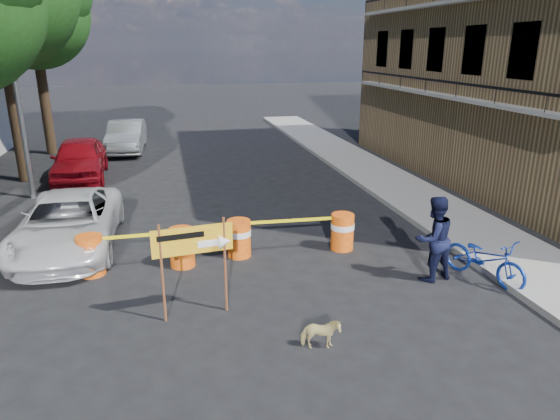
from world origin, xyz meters
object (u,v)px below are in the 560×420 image
barrel_mid_left (182,247)px  dog (320,334)px  barrel_far_left (91,254)px  suv_white (68,223)px  sedan_red (79,159)px  detour_sign (204,246)px  barrel_mid_right (239,237)px  sedan_silver (126,136)px  bicycle (487,239)px  barrel_far_right (342,231)px  pedestrian (434,239)px

barrel_mid_left → dog: barrel_mid_left is taller
barrel_far_left → suv_white: size_ratio=0.19×
barrel_far_left → sedan_red: bearing=99.1°
detour_sign → suv_white: size_ratio=0.39×
barrel_far_left → sedan_red: size_ratio=0.20×
barrel_mid_right → suv_white: 4.23m
sedan_silver → dog: bearing=-74.2°
barrel_mid_left → barrel_far_left: bearing=-179.8°
bicycle → detour_sign: bearing=157.5°
barrel_mid_left → suv_white: bearing=148.0°
barrel_far_right → detour_sign: 4.38m
barrel_mid_left → sedan_red: (-3.38, 8.84, 0.29)m
barrel_mid_left → barrel_far_right: bearing=1.9°
barrel_mid_left → bicycle: 6.61m
detour_sign → pedestrian: detour_sign is taller
barrel_far_left → pedestrian: (7.11, -1.88, 0.46)m
detour_sign → barrel_far_right: bearing=27.7°
barrel_far_left → barrel_far_right: 5.84m
detour_sign → suv_white: (-2.99, 3.95, -0.70)m
pedestrian → dog: bearing=20.9°
barrel_far_left → dog: 5.57m
barrel_far_left → barrel_mid_right: 3.31m
detour_sign → bicycle: bearing=-5.8°
sedan_red → sedan_silver: bearing=71.8°
pedestrian → sedan_red: 13.71m
barrel_mid_left → sedan_silver: sedan_silver is taller
barrel_far_left → detour_sign: 3.36m
dog → barrel_mid_right: bearing=20.6°
dog → sedan_silver: (-4.04, 17.67, 0.45)m
sedan_silver → suv_white: bearing=-90.3°
barrel_far_left → barrel_mid_right: same height
barrel_far_left → sedan_silver: size_ratio=0.20×
barrel_far_right → bicycle: size_ratio=0.48×
barrel_far_right → barrel_far_left: bearing=-178.6°
pedestrian → bicycle: bicycle is taller
detour_sign → bicycle: size_ratio=0.99×
sedan_silver → sedan_red: bearing=-102.8°
bicycle → sedan_silver: bicycle is taller
barrel_mid_left → detour_sign: detour_sign is taller
suv_white → dog: bearing=-48.3°
pedestrian → dog: pedestrian is taller
bicycle → barrel_far_right: bearing=111.8°
barrel_mid_right → sedan_red: bearing=118.8°
sedan_red → suv_white: bearing=-86.7°
bicycle → dog: bicycle is taller
barrel_mid_right → dog: size_ratio=1.39×
barrel_mid_right → sedan_red: size_ratio=0.20×
barrel_mid_right → sedan_red: (-4.72, 8.57, 0.29)m
detour_sign → sedan_silver: detour_sign is taller
barrel_far_right → suv_white: 6.70m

